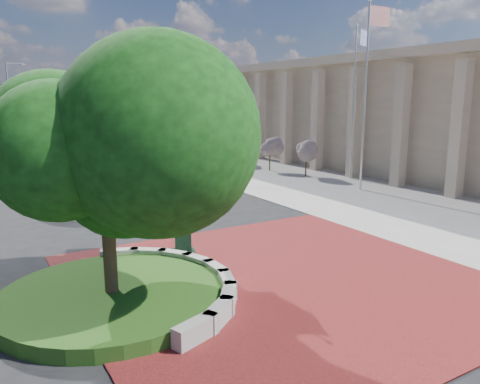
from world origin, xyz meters
name	(u,v)px	position (x,y,z in m)	size (l,w,h in m)	color
ground	(264,271)	(0.00, 0.00, 0.00)	(200.00, 200.00, 0.00)	black
plaza	(282,280)	(0.00, -1.00, 0.02)	(12.00, 12.00, 0.04)	maroon
sidewalk	(379,181)	(16.00, 10.00, 0.02)	(20.00, 50.00, 0.04)	#9E9B93
planter_wall	(189,279)	(-2.71, 0.00, 0.27)	(2.96, 6.77, 0.54)	#9E9B93
grass_bed	(112,297)	(-5.00, 0.00, 0.20)	(6.10, 6.10, 0.40)	#234D16
civic_building	(432,114)	(23.60, 12.00, 4.33)	(17.35, 44.00, 8.60)	tan
overpass	(15,91)	(-0.22, 70.00, 6.54)	(90.00, 12.00, 7.50)	#9E9B93
tree_planter	(105,170)	(-5.00, 0.00, 3.72)	(5.20, 5.20, 6.33)	#38281C
tree_street	(42,138)	(-4.00, 18.00, 3.24)	(4.40, 4.40, 5.45)	#38281C
post_clock	(181,182)	(-1.67, 2.75, 2.69)	(1.26, 1.26, 4.89)	black
parked_car	(70,145)	(1.56, 38.77, 0.71)	(1.69, 4.19, 1.43)	maroon
flagpole_a	(365,95)	(12.63, 8.35, 5.70)	(1.74, 0.20, 11.13)	silver
flagpole_b	(353,102)	(15.00, 11.73, 5.30)	(1.55, 0.62, 10.34)	silver
street_lamp_near	(110,95)	(2.40, 25.88, 5.81)	(2.14, 0.96, 9.92)	slate
street_lamp_far	(11,99)	(-3.14, 43.67, 5.39)	(2.05, 0.57, 9.20)	slate
shrub_near	(306,154)	(13.04, 14.19, 1.59)	(1.20, 1.20, 2.20)	#38281C
shrub_mid	(270,150)	(12.21, 17.58, 1.59)	(1.20, 1.20, 2.20)	#38281C
shrub_far	(235,145)	(11.85, 22.39, 1.59)	(1.20, 1.20, 2.20)	#38281C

